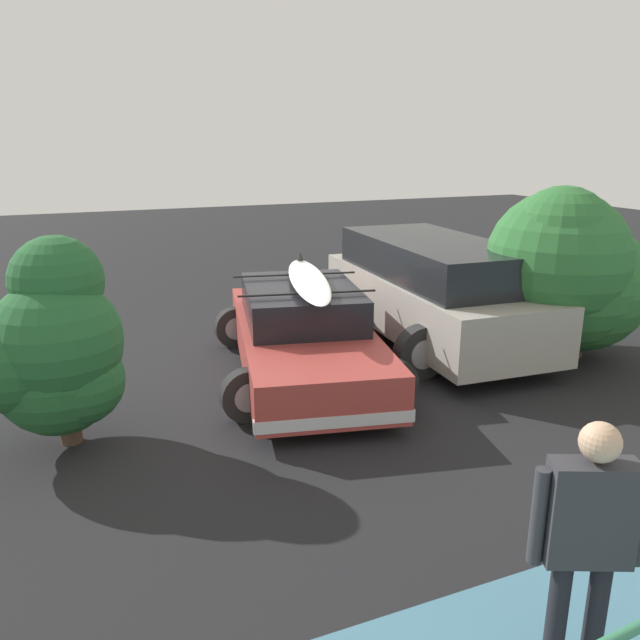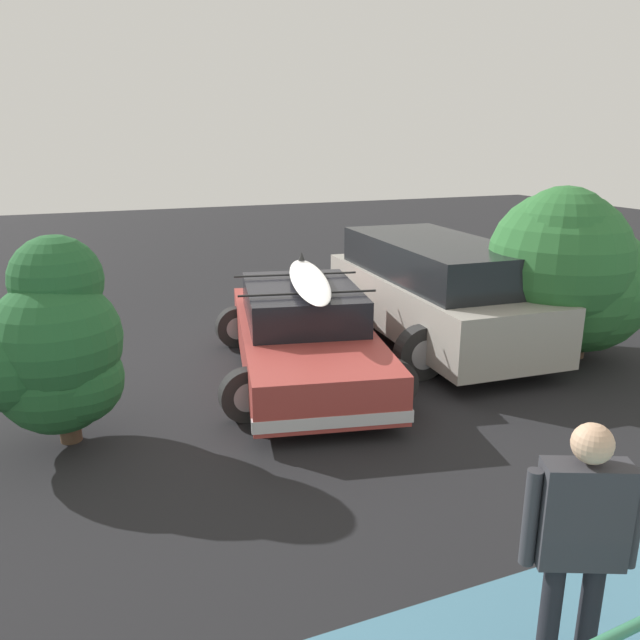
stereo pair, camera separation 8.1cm
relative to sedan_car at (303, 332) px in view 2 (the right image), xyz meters
The scene contains 6 objects.
ground_plane 0.70m from the sedan_car, 84.78° to the right, with size 44.00×44.00×0.02m, color black.
sedan_car is the anchor object (origin of this frame).
suv_car 2.50m from the sedan_car, 167.39° to the right, with size 2.79×4.94×1.67m.
person_bystander 5.49m from the sedan_car, 86.02° to the left, with size 0.62×0.38×1.71m.
bush_near_left 3.38m from the sedan_car, 18.95° to the left, with size 1.60×1.38×2.26m.
bush_near_right 3.89m from the sedan_car, 166.28° to the left, with size 2.56×2.13×2.58m.
Camera 2 is at (2.87, 8.09, 3.19)m, focal length 35.00 mm.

